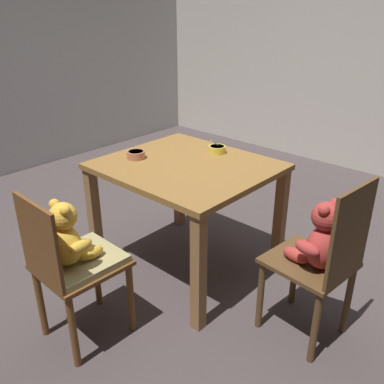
% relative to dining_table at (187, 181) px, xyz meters
% --- Properties ---
extents(ground_plane, '(5.20, 5.20, 0.04)m').
position_rel_dining_table_xyz_m(ground_plane, '(0.00, 0.00, -0.64)').
color(ground_plane, '#493E3F').
extents(wall_rear, '(5.20, 0.08, 2.98)m').
position_rel_dining_table_xyz_m(wall_rear, '(0.00, 2.56, 0.87)').
color(wall_rear, beige).
rests_on(wall_rear, ground_plane).
extents(dining_table, '(1.00, 0.89, 0.74)m').
position_rel_dining_table_xyz_m(dining_table, '(0.00, 0.00, 0.00)').
color(dining_table, olive).
rests_on(dining_table, ground_plane).
extents(teddy_chair_near_front, '(0.38, 0.42, 0.85)m').
position_rel_dining_table_xyz_m(teddy_chair_near_front, '(0.04, -0.87, -0.10)').
color(teddy_chair_near_front, brown).
rests_on(teddy_chair_near_front, ground_plane).
extents(teddy_chair_near_right, '(0.43, 0.41, 0.92)m').
position_rel_dining_table_xyz_m(teddy_chair_near_right, '(0.94, -0.04, -0.08)').
color(teddy_chair_near_right, brown).
rests_on(teddy_chair_near_right, ground_plane).
extents(porridge_bowl_terracotta_near_left, '(0.11, 0.11, 0.05)m').
position_rel_dining_table_xyz_m(porridge_bowl_terracotta_near_left, '(-0.31, -0.14, 0.14)').
color(porridge_bowl_terracotta_near_left, '#B96F51').
rests_on(porridge_bowl_terracotta_near_left, dining_table).
extents(porridge_bowl_yellow_far_center, '(0.11, 0.12, 0.10)m').
position_rel_dining_table_xyz_m(porridge_bowl_yellow_far_center, '(0.01, 0.29, 0.14)').
color(porridge_bowl_yellow_far_center, yellow).
rests_on(porridge_bowl_yellow_far_center, dining_table).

